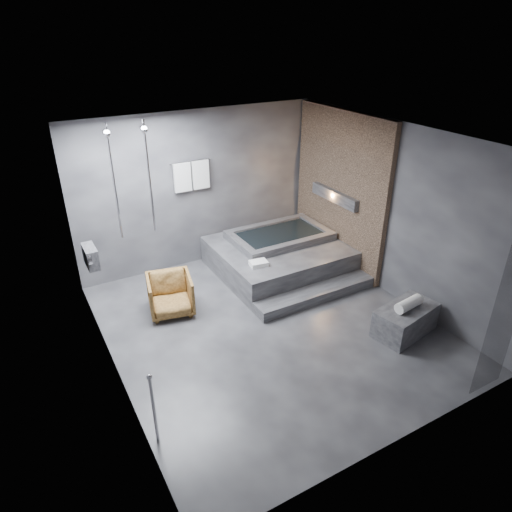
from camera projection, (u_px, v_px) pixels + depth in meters
room at (286, 209)px, 6.44m from camera, size 5.00×5.04×2.82m
tub_deck at (278, 257)px, 8.34m from camera, size 2.20×2.00×0.50m
tub_step at (316, 294)px, 7.51m from camera, size 2.20×0.36×0.18m
concrete_bench at (405, 320)px, 6.65m from camera, size 1.03×0.69×0.43m
driftwood_chair at (170, 295)px, 7.08m from camera, size 0.80×0.81×0.62m
rolled_towel at (409, 304)px, 6.49m from camera, size 0.47×0.22×0.16m
deck_towel at (259, 263)px, 7.51m from camera, size 0.31×0.25×0.08m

